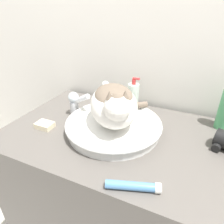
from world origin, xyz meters
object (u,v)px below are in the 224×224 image
(cat, at_px, (114,103))
(deodorant_stick, at_px, (106,93))
(cream_tube, at_px, (134,186))
(soap_bar, at_px, (45,125))
(faucet, at_px, (75,102))
(soap_pump_bottle, at_px, (133,97))

(cat, xyz_separation_m, deodorant_stick, (-0.15, 0.24, -0.07))
(cream_tube, xyz_separation_m, soap_bar, (-0.48, 0.16, -0.00))
(faucet, relative_size, cream_tube, 0.83)
(cat, relative_size, faucet, 2.71)
(soap_pump_bottle, xyz_separation_m, soap_bar, (-0.30, -0.33, -0.06))
(cat, height_order, cream_tube, cat)
(deodorant_stick, relative_size, cream_tube, 0.81)
(cat, distance_m, soap_bar, 0.34)
(cat, height_order, soap_pump_bottle, cat)
(cat, bearing_deg, faucet, -134.92)
(soap_pump_bottle, distance_m, soap_bar, 0.45)
(cat, height_order, soap_bar, cat)
(soap_bar, bearing_deg, soap_pump_bottle, 47.44)
(deodorant_stick, height_order, soap_bar, deodorant_stick)
(deodorant_stick, distance_m, soap_pump_bottle, 0.16)
(faucet, height_order, deodorant_stick, faucet)
(faucet, distance_m, soap_pump_bottle, 0.29)
(soap_bar, bearing_deg, cat, 17.72)
(cat, bearing_deg, soap_bar, -102.37)
(soap_pump_bottle, bearing_deg, cream_tube, -70.49)
(faucet, relative_size, deodorant_stick, 1.02)
(deodorant_stick, bearing_deg, cat, -56.89)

